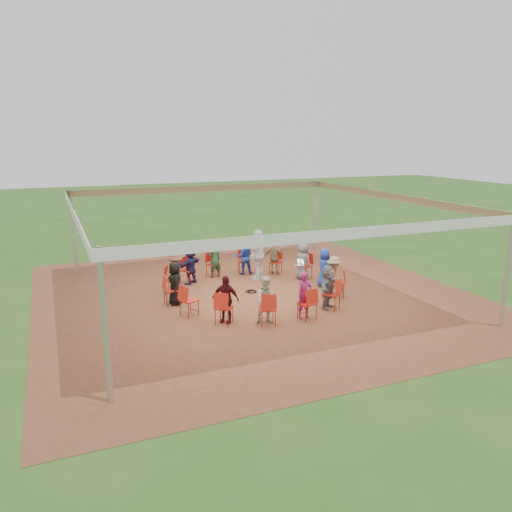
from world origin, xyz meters
name	(u,v)px	position (x,y,z in m)	size (l,w,h in m)	color
ground	(254,295)	(0.00, 0.00, 0.00)	(80.00, 80.00, 0.00)	#2D571B
dirt_patch	(254,295)	(0.00, 0.00, 0.01)	(13.00, 13.00, 0.00)	brown
tent	(254,221)	(0.00, 0.00, 2.37)	(10.33, 10.33, 3.00)	#B2B2B7
chair_0	(305,266)	(2.39, 1.07, 0.45)	(0.42, 0.44, 0.90)	red
chair_1	(276,262)	(1.69, 2.00, 0.45)	(0.42, 0.44, 0.90)	red
chair_2	(244,261)	(0.65, 2.53, 0.45)	(0.42, 0.44, 0.90)	red
chair_3	(213,264)	(-0.51, 2.57, 0.45)	(0.42, 0.44, 0.90)	red
chair_4	(188,270)	(-1.57, 2.09, 0.45)	(0.42, 0.44, 0.90)	red
chair_5	(172,279)	(-2.32, 1.20, 0.45)	(0.42, 0.44, 0.90)	red
chair_6	(171,290)	(-2.61, 0.07, 0.45)	(0.42, 0.44, 0.90)	red
chair_7	(189,301)	(-2.39, -1.07, 0.45)	(0.42, 0.44, 0.90)	red
chair_8	(224,308)	(-1.69, -2.00, 0.45)	(0.42, 0.44, 0.90)	red
chair_9	(268,309)	(-0.65, -2.53, 0.45)	(0.42, 0.44, 0.90)	red
chair_10	(307,304)	(0.51, -2.57, 0.45)	(0.42, 0.44, 0.90)	red
chair_11	(332,294)	(1.57, -2.09, 0.45)	(0.42, 0.44, 0.90)	red
chair_12	(338,283)	(2.32, -1.20, 0.45)	(0.42, 0.44, 0.90)	red
chair_13	(327,273)	(2.61, -0.07, 0.45)	(0.42, 0.44, 0.90)	red
person_seated_0	(303,261)	(2.28, 1.02, 0.65)	(0.63, 0.35, 1.29)	slate
person_seated_1	(275,257)	(1.61, 1.91, 0.65)	(0.76, 0.39, 1.29)	#937855
person_seated_2	(244,257)	(0.62, 2.42, 0.65)	(0.63, 0.36, 1.29)	navy
person_seated_3	(215,259)	(-0.49, 2.45, 0.65)	(0.47, 0.31, 1.29)	#23462B
person_seated_4	(190,265)	(-1.50, 1.99, 0.65)	(1.20, 0.45, 1.29)	#221C43
person_seated_5	(176,273)	(-2.22, 1.15, 0.65)	(0.83, 0.41, 1.29)	brown
person_seated_6	(175,283)	(-2.49, 0.07, 0.65)	(0.63, 0.35, 1.29)	black
person_seated_7	(225,299)	(-1.61, -1.91, 0.65)	(0.76, 0.39, 1.29)	#460B15
person_seated_8	(267,300)	(-0.62, -2.42, 0.65)	(0.63, 0.36, 1.29)	beige
person_seated_9	(304,295)	(0.49, -2.45, 0.65)	(0.47, 0.31, 1.29)	#85194F
person_seated_10	(328,287)	(1.50, -1.99, 0.65)	(1.20, 0.45, 1.29)	slate
person_seated_11	(334,277)	(2.22, -1.15, 0.65)	(0.83, 0.41, 1.29)	#937855
person_seated_12	(324,268)	(2.49, -0.07, 0.65)	(0.63, 0.35, 1.29)	navy
standing_person	(259,255)	(0.84, 1.59, 0.89)	(1.03, 0.53, 1.76)	white
cable_coil	(251,292)	(0.04, 0.29, 0.02)	(0.36, 0.36, 0.03)	black
laptop	(300,263)	(2.13, 0.95, 0.61)	(0.34, 0.37, 0.21)	#B7B7BC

